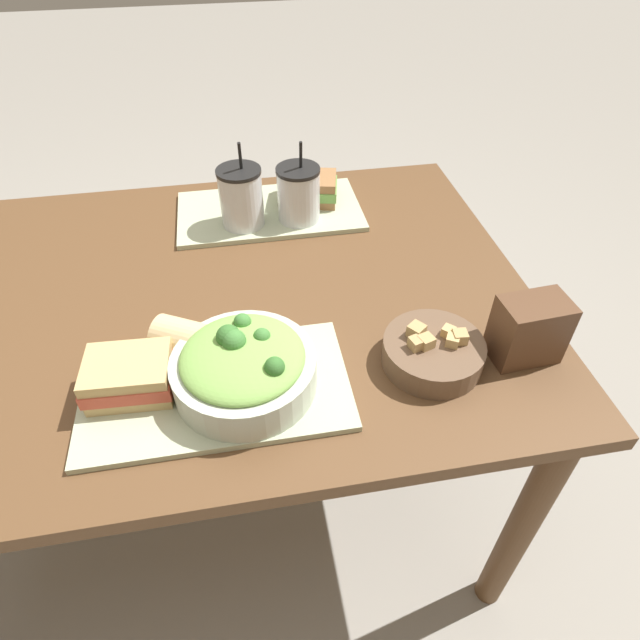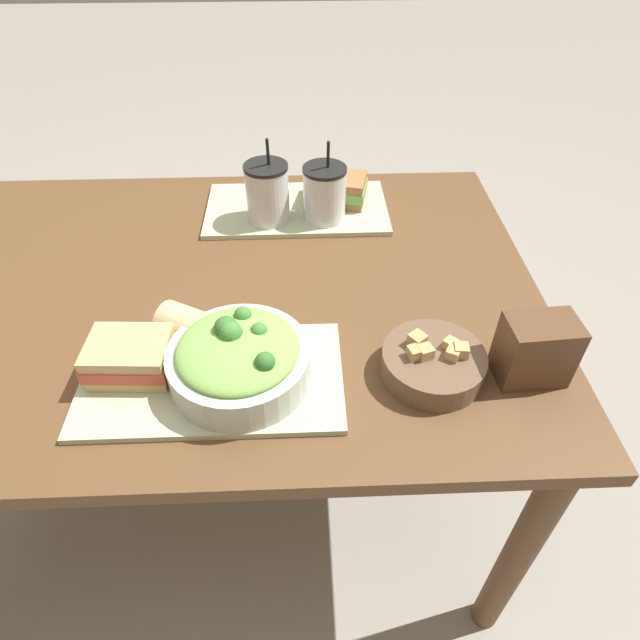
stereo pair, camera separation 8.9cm
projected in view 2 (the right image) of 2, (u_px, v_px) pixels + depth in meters
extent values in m
plane|color=gray|center=(240.00, 476.00, 1.59)|extent=(12.00, 12.00, 0.00)
cube|color=brown|center=(206.00, 291.00, 1.10)|extent=(1.36, 0.93, 0.03)
cylinder|color=brown|center=(519.00, 552.00, 1.07)|extent=(0.06, 0.06, 0.70)
cylinder|color=brown|center=(35.00, 304.00, 1.63)|extent=(0.06, 0.06, 0.70)
cylinder|color=brown|center=(437.00, 293.00, 1.67)|extent=(0.06, 0.06, 0.70)
cube|color=#B2BC99|center=(213.00, 378.00, 0.90)|extent=(0.44, 0.24, 0.01)
cube|color=#B2BC99|center=(297.00, 209.00, 1.31)|extent=(0.44, 0.24, 0.01)
cylinder|color=beige|center=(240.00, 364.00, 0.88)|extent=(0.23, 0.23, 0.06)
ellipsoid|color=#7FB251|center=(238.00, 349.00, 0.85)|extent=(0.20, 0.20, 0.04)
sphere|color=#427F38|center=(243.00, 315.00, 0.89)|extent=(0.03, 0.03, 0.03)
sphere|color=#427F38|center=(259.00, 331.00, 0.86)|extent=(0.03, 0.03, 0.03)
sphere|color=#38702D|center=(226.00, 328.00, 0.86)|extent=(0.04, 0.04, 0.04)
sphere|color=#427F38|center=(259.00, 330.00, 0.86)|extent=(0.03, 0.03, 0.03)
sphere|color=#427F38|center=(231.00, 333.00, 0.85)|extent=(0.04, 0.04, 0.04)
sphere|color=#38702D|center=(265.00, 362.00, 0.81)|extent=(0.03, 0.03, 0.03)
cube|color=beige|center=(218.00, 341.00, 0.86)|extent=(0.06, 0.06, 0.01)
cube|color=beige|center=(252.00, 352.00, 0.84)|extent=(0.06, 0.05, 0.01)
cube|color=beige|center=(219.00, 337.00, 0.86)|extent=(0.05, 0.06, 0.01)
cylinder|color=brown|center=(433.00, 364.00, 0.90)|extent=(0.17, 0.17, 0.05)
cylinder|color=#4C2814|center=(434.00, 356.00, 0.89)|extent=(0.16, 0.16, 0.01)
cube|color=tan|center=(417.00, 341.00, 0.89)|extent=(0.04, 0.04, 0.03)
cube|color=tan|center=(461.00, 351.00, 0.88)|extent=(0.03, 0.03, 0.02)
cube|color=tan|center=(450.00, 344.00, 0.89)|extent=(0.03, 0.03, 0.02)
cube|color=tan|center=(425.00, 352.00, 0.88)|extent=(0.03, 0.03, 0.02)
cube|color=tan|center=(415.00, 353.00, 0.88)|extent=(0.03, 0.03, 0.02)
cube|color=tan|center=(453.00, 354.00, 0.87)|extent=(0.03, 0.03, 0.02)
cube|color=tan|center=(134.00, 366.00, 0.90)|extent=(0.14, 0.11, 0.02)
cube|color=#C64C38|center=(131.00, 357.00, 0.89)|extent=(0.14, 0.11, 0.02)
cube|color=tan|center=(127.00, 347.00, 0.87)|extent=(0.14, 0.11, 0.02)
cylinder|color=#DBBC84|center=(192.00, 328.00, 0.93)|extent=(0.14, 0.12, 0.07)
cylinder|color=beige|center=(218.00, 338.00, 0.91)|extent=(0.04, 0.06, 0.06)
cube|color=olive|center=(337.00, 197.00, 1.32)|extent=(0.15, 0.12, 0.02)
cube|color=#6B9E47|center=(337.00, 189.00, 1.30)|extent=(0.16, 0.13, 0.02)
cube|color=olive|center=(337.00, 180.00, 1.29)|extent=(0.15, 0.12, 0.02)
cylinder|color=silver|center=(268.00, 194.00, 1.22)|extent=(0.10, 0.10, 0.13)
cylinder|color=black|center=(268.00, 197.00, 1.22)|extent=(0.09, 0.09, 0.10)
cylinder|color=black|center=(266.00, 167.00, 1.17)|extent=(0.10, 0.10, 0.01)
cylinder|color=black|center=(268.00, 153.00, 1.15)|extent=(0.01, 0.02, 0.07)
cylinder|color=silver|center=(325.00, 195.00, 1.22)|extent=(0.10, 0.10, 0.12)
cylinder|color=maroon|center=(324.00, 197.00, 1.23)|extent=(0.09, 0.09, 0.10)
cylinder|color=black|center=(325.00, 169.00, 1.18)|extent=(0.10, 0.10, 0.01)
cylinder|color=black|center=(328.00, 156.00, 1.16)|extent=(0.01, 0.02, 0.07)
cube|color=brown|center=(535.00, 350.00, 0.88)|extent=(0.12, 0.08, 0.12)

